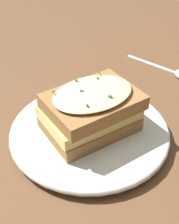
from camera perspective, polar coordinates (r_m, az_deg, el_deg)
ground_plane at (r=0.49m, az=-3.45°, el=-4.05°), size 2.40×2.40×0.00m
dinner_plate at (r=0.48m, az=0.00°, el=-3.59°), size 0.25×0.25×0.02m
sandwich at (r=0.46m, az=0.25°, el=0.32°), size 0.15×0.16×0.07m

